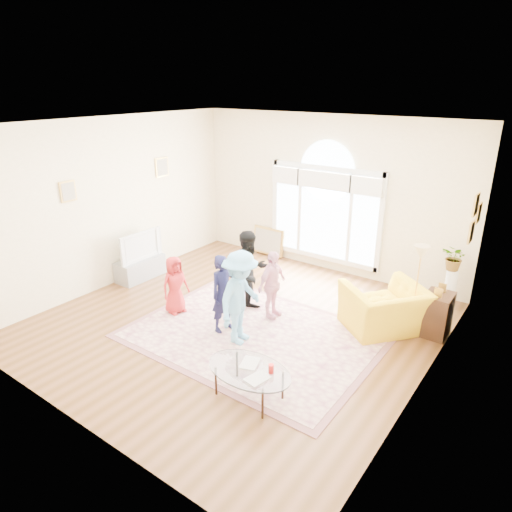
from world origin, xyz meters
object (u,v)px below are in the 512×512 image
Objects in this scene: coffee_table at (249,370)px; area_rug at (254,335)px; television at (138,245)px; armchair at (384,309)px; tv_console at (140,268)px.

area_rug is at bearing 125.45° from coffee_table.
television reaches higher than coffee_table.
area_rug is 3.04× the size of coffee_table.
television is at bearing 171.34° from area_rug.
coffee_table is at bearing -23.15° from television.
armchair reaches higher than area_rug.
television reaches higher than armchair.
area_rug is at bearing -8.66° from television.
tv_console is 0.99× the size of television.
tv_console is 4.42m from coffee_table.
tv_console is at bearing 180.00° from television.
area_rug is at bearing -11.00° from armchair.
armchair is (1.58, 1.37, 0.37)m from area_rug.
coffee_table is (0.84, -1.24, 0.39)m from area_rug.
television is at bearing 158.29° from coffee_table.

